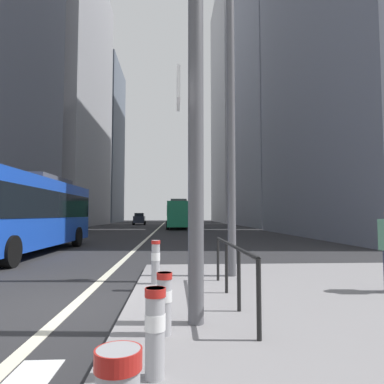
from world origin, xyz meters
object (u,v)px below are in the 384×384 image
at_px(car_oncoming_mid, 139,219).
at_px(bollard_left, 155,328).
at_px(car_receding_near, 185,219).
at_px(city_bus_blue_oncoming, 24,210).
at_px(street_lamp_post, 231,70).
at_px(bollard_back, 156,260).
at_px(bollard_right, 164,300).
at_px(traffic_signal_gantry, 28,35).
at_px(city_bus_red_receding, 178,213).

relative_size(car_oncoming_mid, bollard_left, 5.06).
bearing_deg(car_oncoming_mid, car_receding_near, -12.75).
xyz_separation_m(city_bus_blue_oncoming, street_lamp_post, (7.62, -6.23, 3.45)).
xyz_separation_m(car_receding_near, bollard_back, (-2.35, -48.57, -0.32)).
bearing_deg(street_lamp_post, bollard_right, -110.89).
height_order(car_oncoming_mid, bollard_back, car_oncoming_mid).
height_order(traffic_signal_gantry, bollard_right, traffic_signal_gantry).
bearing_deg(bollard_back, city_bus_red_receding, 88.36).
relative_size(traffic_signal_gantry, bollard_left, 8.62).
bearing_deg(traffic_signal_gantry, street_lamp_post, 46.29).
bearing_deg(street_lamp_post, city_bus_blue_oncoming, 140.74).
height_order(traffic_signal_gantry, bollard_left, traffic_signal_gantry).
bearing_deg(car_receding_near, city_bus_red_receding, -95.33).
relative_size(bollard_right, bollard_back, 0.82).
bearing_deg(bollard_back, bollard_left, -87.21).
relative_size(city_bus_blue_oncoming, bollard_back, 12.12).
bearing_deg(city_bus_red_receding, bollard_back, -91.64).
bearing_deg(city_bus_blue_oncoming, car_oncoming_mid, 89.22).
bearing_deg(bollard_left, street_lamp_post, 72.85).
bearing_deg(bollard_right, traffic_signal_gantry, 168.06).
bearing_deg(traffic_signal_gantry, bollard_right, -11.94).
height_order(city_bus_blue_oncoming, car_receding_near, city_bus_blue_oncoming).
bearing_deg(bollard_left, car_receding_near, 87.68).
xyz_separation_m(car_oncoming_mid, traffic_signal_gantry, (3.54, -53.07, 3.17)).
bearing_deg(city_bus_blue_oncoming, bollard_left, -62.24).
xyz_separation_m(city_bus_red_receding, street_lamp_post, (0.85, -32.86, 3.45)).
distance_m(car_receding_near, bollard_left, 52.95).
bearing_deg(car_receding_near, city_bus_blue_oncoming, -101.12).
distance_m(city_bus_red_receding, bollard_right, 36.95).
relative_size(car_oncoming_mid, bollard_right, 5.38).
relative_size(street_lamp_post, bollard_right, 10.52).
bearing_deg(city_bus_blue_oncoming, traffic_signal_gantry, -67.30).
height_order(city_bus_red_receding, traffic_signal_gantry, traffic_signal_gantry).
relative_size(city_bus_blue_oncoming, traffic_signal_gantry, 1.62).
bearing_deg(city_bus_blue_oncoming, city_bus_red_receding, 75.74).
distance_m(car_oncoming_mid, traffic_signal_gantry, 53.28).
bearing_deg(bollard_back, street_lamp_post, 25.44).
distance_m(city_bus_blue_oncoming, street_lamp_post, 10.43).
xyz_separation_m(car_oncoming_mid, bollard_left, (5.43, -54.62, -0.39)).
bearing_deg(street_lamp_post, car_oncoming_mid, 98.10).
relative_size(city_bus_blue_oncoming, bollard_right, 14.80).
xyz_separation_m(bollard_left, bollard_back, (-0.21, 4.34, 0.06)).
relative_size(car_oncoming_mid, car_receding_near, 0.97).
bearing_deg(bollard_left, bollard_back, 92.79).
height_order(bollard_left, bollard_right, bollard_left).
bearing_deg(car_oncoming_mid, street_lamp_post, -81.90).
xyz_separation_m(bollard_right, bollard_back, (-0.27, 3.19, 0.09)).
xyz_separation_m(car_oncoming_mid, bollard_right, (5.48, -53.48, -0.41)).
bearing_deg(bollard_left, city_bus_blue_oncoming, 117.76).
bearing_deg(bollard_right, car_oncoming_mid, 95.85).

